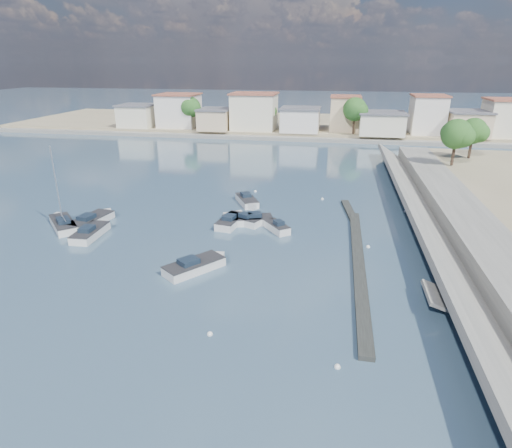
{
  "coord_description": "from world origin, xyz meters",
  "views": [
    {
      "loc": [
        4.33,
        -24.65,
        16.76
      ],
      "look_at": [
        -3.0,
        14.73,
        1.4
      ],
      "focal_mm": 30.0,
      "sensor_mm": 36.0,
      "label": 1
    }
  ],
  "objects_px": {
    "motorboat_h": "(197,266)",
    "motorboat_e": "(93,220)",
    "motorboat_g": "(247,201)",
    "sailboat": "(63,223)",
    "motorboat_a": "(92,232)",
    "motorboat_c": "(241,220)",
    "motorboat_d": "(248,221)",
    "motorboat_f": "(276,227)",
    "motorboat_b": "(232,221)"
  },
  "relations": [
    {
      "from": "motorboat_a",
      "to": "motorboat_b",
      "type": "bearing_deg",
      "value": 23.61
    },
    {
      "from": "motorboat_e",
      "to": "sailboat",
      "type": "distance_m",
      "value": 3.02
    },
    {
      "from": "motorboat_c",
      "to": "motorboat_e",
      "type": "distance_m",
      "value": 16.24
    },
    {
      "from": "motorboat_h",
      "to": "motorboat_f",
      "type": "bearing_deg",
      "value": 62.19
    },
    {
      "from": "motorboat_c",
      "to": "motorboat_g",
      "type": "bearing_deg",
      "value": 95.07
    },
    {
      "from": "motorboat_a",
      "to": "motorboat_g",
      "type": "relative_size",
      "value": 1.1
    },
    {
      "from": "motorboat_d",
      "to": "motorboat_b",
      "type": "bearing_deg",
      "value": -166.23
    },
    {
      "from": "motorboat_e",
      "to": "motorboat_h",
      "type": "xyz_separation_m",
      "value": [
        14.71,
        -8.56,
        0.0
      ]
    },
    {
      "from": "motorboat_a",
      "to": "sailboat",
      "type": "xyz_separation_m",
      "value": [
        -4.33,
        1.63,
        0.04
      ]
    },
    {
      "from": "motorboat_a",
      "to": "motorboat_d",
      "type": "height_order",
      "value": "same"
    },
    {
      "from": "motorboat_g",
      "to": "motorboat_e",
      "type": "bearing_deg",
      "value": -147.78
    },
    {
      "from": "motorboat_b",
      "to": "motorboat_h",
      "type": "relative_size",
      "value": 0.98
    },
    {
      "from": "motorboat_a",
      "to": "motorboat_c",
      "type": "bearing_deg",
      "value": 23.85
    },
    {
      "from": "motorboat_b",
      "to": "motorboat_h",
      "type": "bearing_deg",
      "value": -91.92
    },
    {
      "from": "motorboat_a",
      "to": "motorboat_b",
      "type": "xyz_separation_m",
      "value": [
        13.31,
        5.82,
        -0.0
      ]
    },
    {
      "from": "motorboat_g",
      "to": "motorboat_f",
      "type": "bearing_deg",
      "value": -59.54
    },
    {
      "from": "motorboat_b",
      "to": "motorboat_g",
      "type": "bearing_deg",
      "value": 87.7
    },
    {
      "from": "motorboat_c",
      "to": "motorboat_d",
      "type": "bearing_deg",
      "value": -3.27
    },
    {
      "from": "motorboat_a",
      "to": "motorboat_d",
      "type": "relative_size",
      "value": 1.01
    },
    {
      "from": "motorboat_d",
      "to": "motorboat_h",
      "type": "xyz_separation_m",
      "value": [
        -2.04,
        -11.55,
        0.0
      ]
    },
    {
      "from": "motorboat_f",
      "to": "motorboat_g",
      "type": "relative_size",
      "value": 0.69
    },
    {
      "from": "motorboat_b",
      "to": "motorboat_h",
      "type": "distance_m",
      "value": 11.15
    },
    {
      "from": "motorboat_c",
      "to": "sailboat",
      "type": "bearing_deg",
      "value": -165.93
    },
    {
      "from": "motorboat_a",
      "to": "motorboat_b",
      "type": "height_order",
      "value": "same"
    },
    {
      "from": "motorboat_e",
      "to": "motorboat_a",
      "type": "bearing_deg",
      "value": -61.27
    },
    {
      "from": "motorboat_h",
      "to": "motorboat_e",
      "type": "bearing_deg",
      "value": 149.8
    },
    {
      "from": "motorboat_h",
      "to": "motorboat_c",
      "type": "bearing_deg",
      "value": 83.86
    },
    {
      "from": "motorboat_b",
      "to": "motorboat_d",
      "type": "bearing_deg",
      "value": 13.77
    },
    {
      "from": "motorboat_d",
      "to": "motorboat_g",
      "type": "height_order",
      "value": "same"
    },
    {
      "from": "motorboat_f",
      "to": "motorboat_g",
      "type": "bearing_deg",
      "value": 120.46
    },
    {
      "from": "motorboat_f",
      "to": "motorboat_h",
      "type": "height_order",
      "value": "same"
    },
    {
      "from": "motorboat_g",
      "to": "motorboat_h",
      "type": "relative_size",
      "value": 0.95
    },
    {
      "from": "motorboat_f",
      "to": "motorboat_g",
      "type": "xyz_separation_m",
      "value": [
        -4.73,
        8.04,
        0.0
      ]
    },
    {
      "from": "motorboat_a",
      "to": "motorboat_d",
      "type": "bearing_deg",
      "value": 22.57
    },
    {
      "from": "motorboat_b",
      "to": "motorboat_g",
      "type": "relative_size",
      "value": 1.04
    },
    {
      "from": "motorboat_g",
      "to": "motorboat_d",
      "type": "bearing_deg",
      "value": -78.34
    },
    {
      "from": "motorboat_e",
      "to": "motorboat_h",
      "type": "distance_m",
      "value": 17.02
    },
    {
      "from": "motorboat_d",
      "to": "motorboat_f",
      "type": "height_order",
      "value": "same"
    },
    {
      "from": "motorboat_b",
      "to": "motorboat_f",
      "type": "relative_size",
      "value": 1.5
    },
    {
      "from": "motorboat_c",
      "to": "motorboat_g",
      "type": "xyz_separation_m",
      "value": [
        -0.59,
        6.65,
        0.0
      ]
    },
    {
      "from": "motorboat_b",
      "to": "sailboat",
      "type": "relative_size",
      "value": 0.59
    },
    {
      "from": "motorboat_h",
      "to": "motorboat_g",
      "type": "bearing_deg",
      "value": 87.94
    },
    {
      "from": "motorboat_g",
      "to": "motorboat_h",
      "type": "height_order",
      "value": "same"
    },
    {
      "from": "motorboat_b",
      "to": "motorboat_h",
      "type": "height_order",
      "value": "same"
    },
    {
      "from": "motorboat_g",
      "to": "motorboat_c",
      "type": "bearing_deg",
      "value": -84.93
    },
    {
      "from": "motorboat_g",
      "to": "sailboat",
      "type": "relative_size",
      "value": 0.57
    },
    {
      "from": "motorboat_d",
      "to": "motorboat_f",
      "type": "bearing_deg",
      "value": -21.84
    },
    {
      "from": "motorboat_g",
      "to": "motorboat_b",
      "type": "bearing_deg",
      "value": -92.3
    },
    {
      "from": "motorboat_b",
      "to": "motorboat_d",
      "type": "relative_size",
      "value": 0.96
    },
    {
      "from": "motorboat_f",
      "to": "motorboat_d",
      "type": "bearing_deg",
      "value": 158.16
    }
  ]
}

